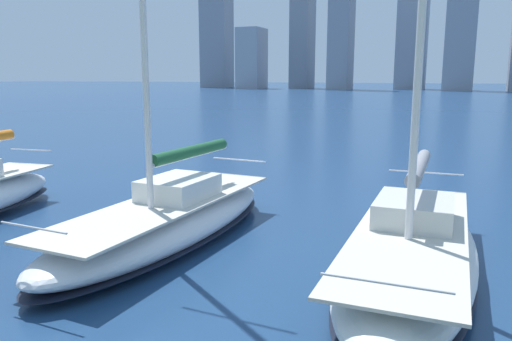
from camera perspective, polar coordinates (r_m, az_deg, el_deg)
city_skyline at (r=163.37m, az=20.24°, el=15.08°), size 170.07×25.22×50.34m
sailboat_grey at (r=11.62m, az=17.23°, el=-8.44°), size 2.91×9.47×11.89m
sailboat_forest at (r=13.45m, az=-9.97°, el=-5.36°), size 3.24×9.38×12.65m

